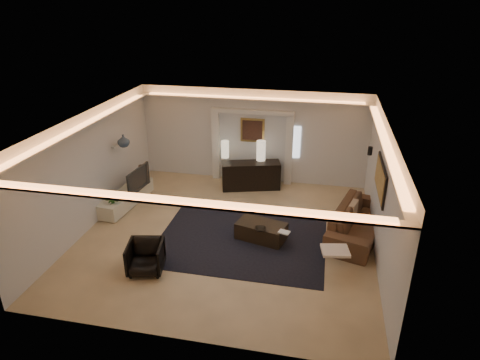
% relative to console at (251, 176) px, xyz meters
% --- Properties ---
extents(floor, '(7.00, 7.00, 0.00)m').
position_rel_console_xyz_m(floor, '(-0.08, -2.83, -0.40)').
color(floor, '#D3B382').
rests_on(floor, ground).
extents(ceiling, '(7.00, 7.00, 0.00)m').
position_rel_console_xyz_m(ceiling, '(-0.08, -2.83, 2.50)').
color(ceiling, white).
rests_on(ceiling, ground).
extents(wall_back, '(7.00, 0.00, 7.00)m').
position_rel_console_xyz_m(wall_back, '(-0.08, 0.67, 1.05)').
color(wall_back, silver).
rests_on(wall_back, ground).
extents(wall_front, '(7.00, 0.00, 7.00)m').
position_rel_console_xyz_m(wall_front, '(-0.08, -6.33, 1.05)').
color(wall_front, silver).
rests_on(wall_front, ground).
extents(wall_left, '(0.00, 7.00, 7.00)m').
position_rel_console_xyz_m(wall_left, '(-3.58, -2.83, 1.05)').
color(wall_left, silver).
rests_on(wall_left, ground).
extents(wall_right, '(0.00, 7.00, 7.00)m').
position_rel_console_xyz_m(wall_right, '(3.42, -2.83, 1.05)').
color(wall_right, silver).
rests_on(wall_right, ground).
extents(cove_soffit, '(7.00, 7.00, 0.04)m').
position_rel_console_xyz_m(cove_soffit, '(-0.08, -2.83, 2.22)').
color(cove_soffit, silver).
rests_on(cove_soffit, ceiling).
extents(daylight_slit, '(0.25, 0.03, 1.00)m').
position_rel_console_xyz_m(daylight_slit, '(1.27, 0.65, 0.95)').
color(daylight_slit, white).
rests_on(daylight_slit, wall_back).
extents(area_rug, '(4.00, 3.00, 0.01)m').
position_rel_console_xyz_m(area_rug, '(0.32, -3.03, -0.39)').
color(area_rug, black).
rests_on(area_rug, ground).
extents(pilaster_left, '(0.22, 0.20, 2.20)m').
position_rel_console_xyz_m(pilaster_left, '(-1.23, 0.57, 0.70)').
color(pilaster_left, silver).
rests_on(pilaster_left, ground).
extents(pilaster_right, '(0.22, 0.20, 2.20)m').
position_rel_console_xyz_m(pilaster_right, '(1.07, 0.57, 0.70)').
color(pilaster_right, silver).
rests_on(pilaster_right, ground).
extents(alcove_header, '(2.52, 0.20, 0.12)m').
position_rel_console_xyz_m(alcove_header, '(-0.08, 0.57, 1.85)').
color(alcove_header, silver).
rests_on(alcove_header, wall_back).
extents(painting_frame, '(0.74, 0.04, 0.74)m').
position_rel_console_xyz_m(painting_frame, '(-0.08, 0.64, 1.25)').
color(painting_frame, tan).
rests_on(painting_frame, wall_back).
extents(painting_canvas, '(0.62, 0.02, 0.62)m').
position_rel_console_xyz_m(painting_canvas, '(-0.08, 0.62, 1.25)').
color(painting_canvas, '#4C2D1E').
rests_on(painting_canvas, wall_back).
extents(art_panel_frame, '(0.04, 1.64, 0.74)m').
position_rel_console_xyz_m(art_panel_frame, '(3.39, -2.53, 1.30)').
color(art_panel_frame, black).
rests_on(art_panel_frame, wall_right).
extents(art_panel_gold, '(0.02, 1.50, 0.62)m').
position_rel_console_xyz_m(art_panel_gold, '(3.36, -2.53, 1.30)').
color(art_panel_gold, tan).
rests_on(art_panel_gold, wall_right).
extents(wall_sconce, '(0.12, 0.12, 0.22)m').
position_rel_console_xyz_m(wall_sconce, '(3.30, -0.63, 1.28)').
color(wall_sconce, black).
rests_on(wall_sconce, wall_right).
extents(wall_niche, '(0.10, 0.55, 0.04)m').
position_rel_console_xyz_m(wall_niche, '(-3.52, -1.43, 1.25)').
color(wall_niche, silver).
rests_on(wall_niche, wall_left).
extents(console, '(1.83, 1.01, 0.87)m').
position_rel_console_xyz_m(console, '(0.00, 0.00, 0.00)').
color(console, black).
rests_on(console, ground).
extents(lamp_left, '(0.25, 0.25, 0.53)m').
position_rel_console_xyz_m(lamp_left, '(-0.87, 0.27, 0.69)').
color(lamp_left, '#F6E5B8').
rests_on(lamp_left, console).
extents(lamp_right, '(0.35, 0.35, 0.61)m').
position_rel_console_xyz_m(lamp_right, '(0.25, 0.27, 0.69)').
color(lamp_right, beige).
rests_on(lamp_right, console).
extents(media_ledge, '(0.73, 2.18, 0.40)m').
position_rel_console_xyz_m(media_ledge, '(-3.23, -1.81, -0.18)').
color(media_ledge, beige).
rests_on(media_ledge, ground).
extents(tv, '(1.15, 0.24, 0.66)m').
position_rel_console_xyz_m(tv, '(-2.99, -1.67, 0.38)').
color(tv, black).
rests_on(tv, media_ledge).
extents(figurine, '(0.16, 0.16, 0.36)m').
position_rel_console_xyz_m(figurine, '(-3.23, -0.74, 0.24)').
color(figurine, black).
rests_on(figurine, media_ledge).
extents(ginger_jar, '(0.42, 0.42, 0.34)m').
position_rel_console_xyz_m(ginger_jar, '(-3.23, -1.60, 1.44)').
color(ginger_jar, slate).
rests_on(ginger_jar, wall_niche).
extents(plant, '(0.42, 0.42, 0.69)m').
position_rel_console_xyz_m(plant, '(-3.23, -2.55, -0.05)').
color(plant, '#1E4A13').
rests_on(plant, ground).
extents(sofa, '(2.77, 1.69, 0.76)m').
position_rel_console_xyz_m(sofa, '(3.07, -2.16, -0.02)').
color(sofa, '#472B23').
rests_on(sofa, ground).
extents(throw_blanket, '(0.64, 0.56, 0.06)m').
position_rel_console_xyz_m(throw_blanket, '(2.49, -3.85, 0.15)').
color(throw_blanket, beige).
rests_on(throw_blanket, sofa).
extents(throw_pillow, '(0.26, 0.47, 0.45)m').
position_rel_console_xyz_m(throw_pillow, '(2.93, -1.96, 0.15)').
color(throw_pillow, tan).
rests_on(throw_pillow, sofa).
extents(coffee_table, '(1.28, 0.90, 0.43)m').
position_rel_console_xyz_m(coffee_table, '(0.77, -2.82, -0.20)').
color(coffee_table, black).
rests_on(coffee_table, ground).
extents(bowl, '(0.29, 0.29, 0.06)m').
position_rel_console_xyz_m(bowl, '(0.79, -3.14, 0.04)').
color(bowl, black).
rests_on(bowl, coffee_table).
extents(magazine, '(0.29, 0.25, 0.03)m').
position_rel_console_xyz_m(magazine, '(1.35, -3.14, 0.02)').
color(magazine, white).
rests_on(magazine, coffee_table).
extents(armchair, '(0.87, 0.89, 0.69)m').
position_rel_console_xyz_m(armchair, '(-1.45, -4.60, -0.06)').
color(armchair, '#342B1D').
rests_on(armchair, ground).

